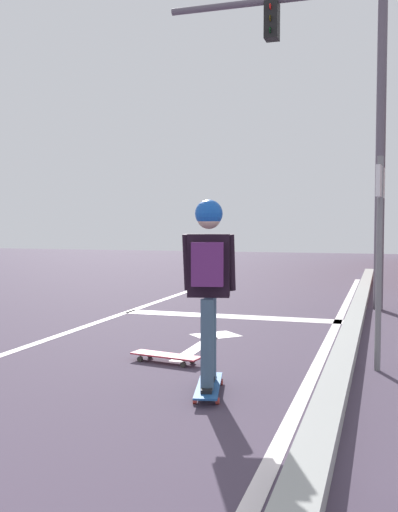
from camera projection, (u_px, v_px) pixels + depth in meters
name	position (u px, v px, depth m)	size (l,w,h in m)	color
lane_line_center	(20.00, 349.00, 6.78)	(0.12, 20.00, 0.01)	silver
lane_line_curbside	(315.00, 370.00, 5.77)	(0.12, 20.00, 0.01)	silver
stop_bar	(232.00, 316.00, 9.14)	(3.53, 0.40, 0.01)	silver
lane_arrow_stem	(196.00, 348.00, 6.80)	(0.16, 1.40, 0.01)	silver
lane_arrow_head	(216.00, 335.00, 7.61)	(0.56, 0.44, 0.01)	silver
curb_strip	(341.00, 366.00, 5.69)	(0.24, 24.00, 0.14)	#9B9D9A
skateboard	(209.00, 386.00, 4.98)	(0.37, 0.85, 0.08)	#1E4D8D
skater	(209.00, 270.00, 4.91)	(0.43, 0.60, 1.57)	#3D566D
spare_skateboard	(166.00, 356.00, 6.11)	(0.79, 0.34, 0.09)	#AF2D3B
traffic_signal_mast	(335.00, 89.00, 9.94)	(3.78, 0.34, 5.55)	#5C5360
street_sign_post	(380.00, 231.00, 5.71)	(0.08, 0.44, 2.11)	slate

